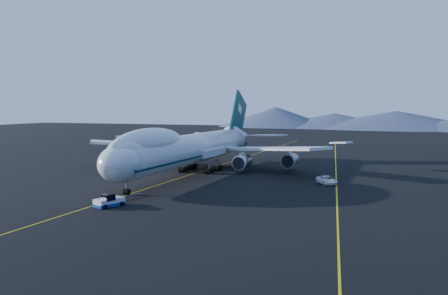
% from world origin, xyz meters
% --- Properties ---
extents(ground, '(500.00, 500.00, 0.00)m').
position_xyz_m(ground, '(0.00, 0.00, 0.00)').
color(ground, black).
rests_on(ground, ground).
extents(taxiway_line_main, '(0.25, 220.00, 0.01)m').
position_xyz_m(taxiway_line_main, '(0.00, 0.00, 0.01)').
color(taxiway_line_main, gold).
rests_on(taxiway_line_main, ground).
extents(taxiway_line_side, '(28.08, 198.09, 0.01)m').
position_xyz_m(taxiway_line_side, '(30.00, 10.00, 0.01)').
color(taxiway_line_side, gold).
rests_on(taxiway_line_side, ground).
extents(boeing_747, '(59.62, 72.43, 19.37)m').
position_xyz_m(boeing_747, '(0.00, 0.03, 5.81)').
color(boeing_747, silver).
rests_on(boeing_747, ground).
extents(pushback_tug, '(3.74, 5.02, 1.96)m').
position_xyz_m(pushback_tug, '(2.64, -35.82, 0.62)').
color(pushback_tug, silver).
rests_on(pushback_tug, ground).
extents(service_van, '(5.14, 6.18, 1.57)m').
position_xyz_m(service_van, '(30.00, -3.04, 0.78)').
color(service_van, white).
rests_on(service_van, ground).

